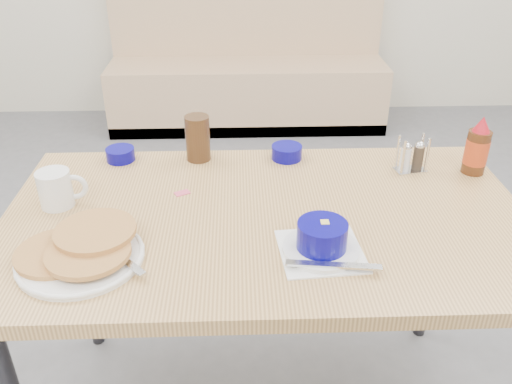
{
  "coord_description": "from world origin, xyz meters",
  "views": [
    {
      "loc": [
        -0.07,
        -0.97,
        1.53
      ],
      "look_at": [
        -0.03,
        0.27,
        0.82
      ],
      "focal_mm": 38.0,
      "sensor_mm": 36.0,
      "label": 1
    }
  ],
  "objects_px": {
    "coffee_mug": "(57,188)",
    "pancake_plate": "(81,251)",
    "dining_table": "(266,234)",
    "grits_setting": "(322,240)",
    "booth_bench": "(247,73)",
    "creamer_bowl": "(120,154)",
    "syrup_bottle": "(477,149)",
    "condiment_caddy": "(411,159)",
    "butter_bowl": "(287,152)",
    "amber_tumbler": "(198,138)"
  },
  "relations": [
    {
      "from": "coffee_mug",
      "to": "pancake_plate",
      "type": "bearing_deg",
      "value": -64.34
    },
    {
      "from": "dining_table",
      "to": "grits_setting",
      "type": "distance_m",
      "value": 0.23
    },
    {
      "from": "booth_bench",
      "to": "coffee_mug",
      "type": "xyz_separation_m",
      "value": [
        -0.56,
        -2.47,
        0.46
      ]
    },
    {
      "from": "creamer_bowl",
      "to": "syrup_bottle",
      "type": "height_order",
      "value": "syrup_bottle"
    },
    {
      "from": "condiment_caddy",
      "to": "butter_bowl",
      "type": "bearing_deg",
      "value": 154.6
    },
    {
      "from": "coffee_mug",
      "to": "creamer_bowl",
      "type": "relative_size",
      "value": 1.47
    },
    {
      "from": "booth_bench",
      "to": "syrup_bottle",
      "type": "height_order",
      "value": "booth_bench"
    },
    {
      "from": "amber_tumbler",
      "to": "condiment_caddy",
      "type": "relative_size",
      "value": 1.3
    },
    {
      "from": "booth_bench",
      "to": "syrup_bottle",
      "type": "bearing_deg",
      "value": -74.54
    },
    {
      "from": "pancake_plate",
      "to": "amber_tumbler",
      "type": "xyz_separation_m",
      "value": [
        0.24,
        0.52,
        0.05
      ]
    },
    {
      "from": "booth_bench",
      "to": "pancake_plate",
      "type": "distance_m",
      "value": 2.78
    },
    {
      "from": "grits_setting",
      "to": "booth_bench",
      "type": "bearing_deg",
      "value": 92.58
    },
    {
      "from": "coffee_mug",
      "to": "butter_bowl",
      "type": "bearing_deg",
      "value": 22.4
    },
    {
      "from": "butter_bowl",
      "to": "pancake_plate",
      "type": "bearing_deg",
      "value": -135.62
    },
    {
      "from": "pancake_plate",
      "to": "butter_bowl",
      "type": "distance_m",
      "value": 0.73
    },
    {
      "from": "dining_table",
      "to": "creamer_bowl",
      "type": "distance_m",
      "value": 0.57
    },
    {
      "from": "creamer_bowl",
      "to": "butter_bowl",
      "type": "height_order",
      "value": "butter_bowl"
    },
    {
      "from": "coffee_mug",
      "to": "grits_setting",
      "type": "bearing_deg",
      "value": -19.53
    },
    {
      "from": "creamer_bowl",
      "to": "coffee_mug",
      "type": "bearing_deg",
      "value": -113.23
    },
    {
      "from": "booth_bench",
      "to": "condiment_caddy",
      "type": "distance_m",
      "value": 2.38
    },
    {
      "from": "coffee_mug",
      "to": "amber_tumbler",
      "type": "relative_size",
      "value": 0.91
    },
    {
      "from": "booth_bench",
      "to": "creamer_bowl",
      "type": "relative_size",
      "value": 21.27
    },
    {
      "from": "amber_tumbler",
      "to": "pancake_plate",
      "type": "bearing_deg",
      "value": -115.18
    },
    {
      "from": "booth_bench",
      "to": "butter_bowl",
      "type": "height_order",
      "value": "booth_bench"
    },
    {
      "from": "grits_setting",
      "to": "butter_bowl",
      "type": "xyz_separation_m",
      "value": [
        -0.04,
        0.51,
        -0.01
      ]
    },
    {
      "from": "amber_tumbler",
      "to": "syrup_bottle",
      "type": "xyz_separation_m",
      "value": [
        0.84,
        -0.12,
        0.01
      ]
    },
    {
      "from": "booth_bench",
      "to": "coffee_mug",
      "type": "distance_m",
      "value": 2.57
    },
    {
      "from": "coffee_mug",
      "to": "amber_tumbler",
      "type": "xyz_separation_m",
      "value": [
        0.36,
        0.27,
        0.02
      ]
    },
    {
      "from": "coffee_mug",
      "to": "creamer_bowl",
      "type": "xyz_separation_m",
      "value": [
        0.12,
        0.27,
        -0.03
      ]
    },
    {
      "from": "dining_table",
      "to": "coffee_mug",
      "type": "xyz_separation_m",
      "value": [
        -0.56,
        0.07,
        0.11
      ]
    },
    {
      "from": "grits_setting",
      "to": "butter_bowl",
      "type": "bearing_deg",
      "value": 94.46
    },
    {
      "from": "grits_setting",
      "to": "syrup_bottle",
      "type": "height_order",
      "value": "syrup_bottle"
    },
    {
      "from": "pancake_plate",
      "to": "grits_setting",
      "type": "bearing_deg",
      "value": 0.58
    },
    {
      "from": "pancake_plate",
      "to": "amber_tumbler",
      "type": "relative_size",
      "value": 2.18
    },
    {
      "from": "coffee_mug",
      "to": "butter_bowl",
      "type": "distance_m",
      "value": 0.7
    },
    {
      "from": "butter_bowl",
      "to": "condiment_caddy",
      "type": "relative_size",
      "value": 0.87
    },
    {
      "from": "dining_table",
      "to": "creamer_bowl",
      "type": "height_order",
      "value": "creamer_bowl"
    },
    {
      "from": "coffee_mug",
      "to": "butter_bowl",
      "type": "height_order",
      "value": "coffee_mug"
    },
    {
      "from": "dining_table",
      "to": "syrup_bottle",
      "type": "distance_m",
      "value": 0.69
    },
    {
      "from": "dining_table",
      "to": "amber_tumbler",
      "type": "bearing_deg",
      "value": 120.19
    },
    {
      "from": "grits_setting",
      "to": "coffee_mug",
      "type": "bearing_deg",
      "value": 160.47
    },
    {
      "from": "dining_table",
      "to": "syrup_bottle",
      "type": "height_order",
      "value": "syrup_bottle"
    },
    {
      "from": "pancake_plate",
      "to": "amber_tumbler",
      "type": "distance_m",
      "value": 0.58
    },
    {
      "from": "booth_bench",
      "to": "dining_table",
      "type": "xyz_separation_m",
      "value": [
        0.0,
        -2.53,
        0.35
      ]
    },
    {
      "from": "pancake_plate",
      "to": "syrup_bottle",
      "type": "xyz_separation_m",
      "value": [
        1.08,
        0.4,
        0.06
      ]
    },
    {
      "from": "creamer_bowl",
      "to": "butter_bowl",
      "type": "bearing_deg",
      "value": -0.71
    },
    {
      "from": "dining_table",
      "to": "pancake_plate",
      "type": "relative_size",
      "value": 4.45
    },
    {
      "from": "creamer_bowl",
      "to": "amber_tumbler",
      "type": "height_order",
      "value": "amber_tumbler"
    },
    {
      "from": "coffee_mug",
      "to": "amber_tumbler",
      "type": "height_order",
      "value": "amber_tumbler"
    },
    {
      "from": "pancake_plate",
      "to": "creamer_bowl",
      "type": "relative_size",
      "value": 3.52
    }
  ]
}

